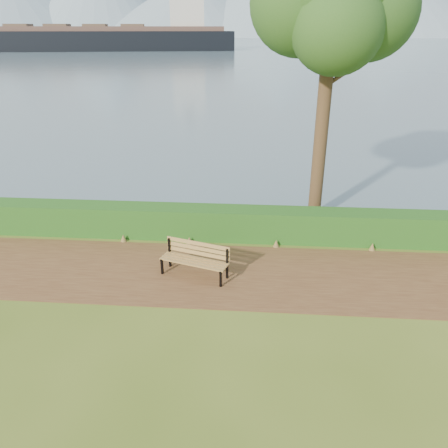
{
  "coord_description": "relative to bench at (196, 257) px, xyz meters",
  "views": [
    {
      "loc": [
        0.94,
        -10.04,
        6.17
      ],
      "look_at": [
        0.05,
        1.2,
        1.1
      ],
      "focal_mm": 35.0,
      "sensor_mm": 36.0,
      "label": 1
    }
  ],
  "objects": [
    {
      "name": "ground",
      "position": [
        0.64,
        -0.21,
        -0.54
      ],
      "size": [
        140.0,
        140.0,
        0.0
      ],
      "primitive_type": "plane",
      "color": "#49611B",
      "rests_on": "ground"
    },
    {
      "name": "hedge",
      "position": [
        0.64,
        2.39,
        -0.04
      ],
      "size": [
        32.0,
        0.85,
        1.0
      ],
      "primitive_type": "cube",
      "color": "#1E4814",
      "rests_on": "ground"
    },
    {
      "name": "bench",
      "position": [
        0.0,
        0.0,
        0.0
      ],
      "size": [
        1.93,
        1.07,
        0.93
      ],
      "rotation": [
        0.0,
        0.0,
        -0.3
      ],
      "color": "black",
      "rests_on": "ground"
    },
    {
      "name": "path",
      "position": [
        0.64,
        0.09,
        -0.53
      ],
      "size": [
        40.0,
        3.4,
        0.01
      ],
      "primitive_type": "cube",
      "color": "#51311C",
      "rests_on": "ground"
    },
    {
      "name": "water",
      "position": [
        0.64,
        259.79,
        -0.53
      ],
      "size": [
        700.0,
        510.0,
        0.0
      ],
      "primitive_type": "cube",
      "color": "slate",
      "rests_on": "ground"
    },
    {
      "name": "cargo_ship",
      "position": [
        -41.47,
        126.69,
        2.86
      ],
      "size": [
        75.9,
        26.43,
        22.78
      ],
      "rotation": [
        0.0,
        0.0,
        0.2
      ],
      "color": "black",
      "rests_on": "ground"
    },
    {
      "name": "mountains",
      "position": [
        -8.53,
        405.84,
        27.16
      ],
      "size": [
        585.0,
        190.0,
        70.0
      ],
      "color": "gray",
      "rests_on": "ground"
    }
  ]
}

